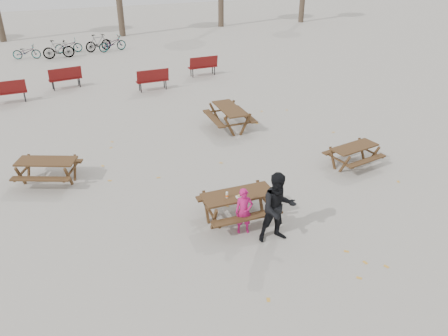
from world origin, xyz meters
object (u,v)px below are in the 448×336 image
object	(u,v)px
main_picnic_table	(238,200)
picnic_table_far	(229,118)
food_tray	(240,197)
soda_bottle	(227,195)
picnic_table_north	(48,171)
child	(244,211)
picnic_table_east	(353,156)
adult	(278,208)

from	to	relation	value
main_picnic_table	picnic_table_far	xyz separation A→B (m)	(2.00, 5.72, -0.19)
food_tray	soda_bottle	bearing A→B (deg)	160.33
picnic_table_north	child	bearing A→B (deg)	-22.28
picnic_table_east	picnic_table_far	bearing A→B (deg)	109.91
soda_bottle	picnic_table_far	distance (m)	6.27
food_tray	picnic_table_north	bearing A→B (deg)	138.38
main_picnic_table	picnic_table_far	size ratio (longest dim) A/B	0.97
child	picnic_table_east	xyz separation A→B (m)	(4.60, 2.02, -0.27)
adult	picnic_table_north	xyz separation A→B (m)	(-5.01, 4.83, -0.53)
soda_bottle	food_tray	bearing A→B (deg)	-19.67
food_tray	picnic_table_north	world-z (taller)	food_tray
food_tray	picnic_table_east	xyz separation A→B (m)	(4.57, 1.67, -0.46)
adult	picnic_table_east	xyz separation A→B (m)	(3.98, 2.57, -0.56)
soda_bottle	adult	size ratio (longest dim) A/B	0.10
adult	picnic_table_far	bearing A→B (deg)	84.41
picnic_table_far	picnic_table_east	bearing A→B (deg)	-149.47
adult	picnic_table_north	distance (m)	6.98
adult	food_tray	bearing A→B (deg)	129.60
main_picnic_table	food_tray	xyz separation A→B (m)	(-0.04, -0.18, 0.21)
main_picnic_table	soda_bottle	size ratio (longest dim) A/B	10.59
food_tray	soda_bottle	world-z (taller)	soda_bottle
food_tray	adult	world-z (taller)	adult
main_picnic_table	soda_bottle	world-z (taller)	soda_bottle
main_picnic_table	picnic_table_north	distance (m)	5.83
main_picnic_table	picnic_table_east	bearing A→B (deg)	18.18
adult	picnic_table_east	distance (m)	4.77
main_picnic_table	picnic_table_far	distance (m)	6.07
adult	child	bearing A→B (deg)	144.77
main_picnic_table	soda_bottle	distance (m)	0.43
picnic_table_north	picnic_table_east	bearing A→B (deg)	7.86
soda_bottle	adult	bearing A→B (deg)	-48.73
soda_bottle	picnic_table_far	bearing A→B (deg)	68.08
main_picnic_table	food_tray	size ratio (longest dim) A/B	10.00
picnic_table_east	picnic_table_north	size ratio (longest dim) A/B	0.92
food_tray	picnic_table_north	xyz separation A→B (m)	(-4.43, 3.93, -0.43)
picnic_table_north	picnic_table_far	xyz separation A→B (m)	(6.47, 1.97, 0.04)
child	picnic_table_far	world-z (taller)	child
adult	picnic_table_far	distance (m)	6.98
picnic_table_north	picnic_table_far	size ratio (longest dim) A/B	0.90
food_tray	picnic_table_north	size ratio (longest dim) A/B	0.11
picnic_table_far	adult	bearing A→B (deg)	167.62
child	picnic_table_north	world-z (taller)	child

